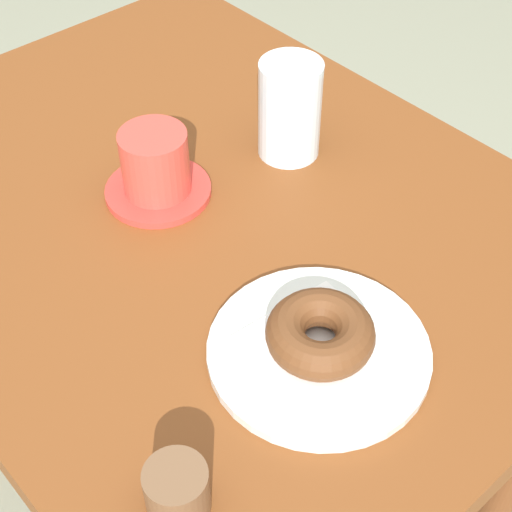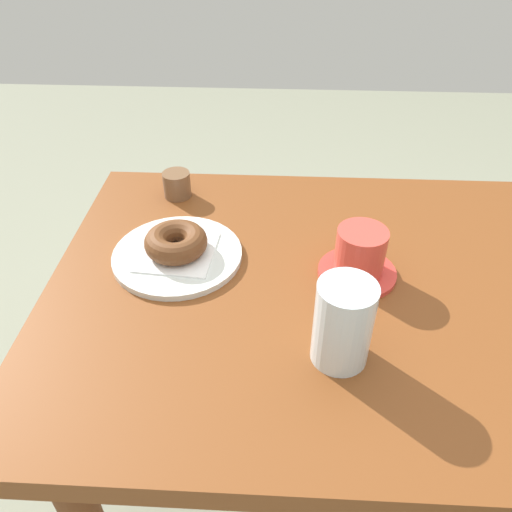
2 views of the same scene
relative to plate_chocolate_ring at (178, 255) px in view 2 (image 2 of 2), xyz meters
The scene contains 8 objects.
ground_plane 0.82m from the plate_chocolate_ring, 12.12° to the right, with size 6.00×6.00×0.00m, color gray.
table 0.30m from the plate_chocolate_ring, 12.12° to the right, with size 0.92×0.70×0.77m.
plate_chocolate_ring is the anchor object (origin of this frame).
napkin_chocolate_ring 0.01m from the plate_chocolate_ring, ahead, with size 0.13×0.13×0.00m, color white.
donut_chocolate_ring 0.03m from the plate_chocolate_ring, ahead, with size 0.11×0.11×0.04m, color brown.
water_glass 0.34m from the plate_chocolate_ring, 38.01° to the right, with size 0.08×0.08×0.13m, color silver.
coffee_cup 0.31m from the plate_chocolate_ring, ahead, with size 0.13×0.13×0.09m.
sugar_jar 0.21m from the plate_chocolate_ring, 99.76° to the left, with size 0.05×0.05×0.05m, color brown.
Camera 2 is at (-0.09, -0.62, 1.31)m, focal length 35.33 mm.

